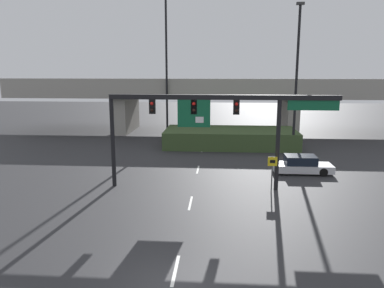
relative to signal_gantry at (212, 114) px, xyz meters
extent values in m
plane|color=#2D2D30|center=(-1.20, -11.78, -5.07)|extent=(160.00, 160.00, 0.00)
cube|color=silver|center=(-1.20, -10.76, -5.06)|extent=(0.14, 2.40, 0.01)
cube|color=silver|center=(-1.20, -3.02, -5.06)|extent=(0.14, 2.40, 0.01)
cube|color=silver|center=(-1.20, 4.71, -5.06)|extent=(0.14, 2.40, 0.01)
cube|color=silver|center=(-1.20, 12.44, -5.06)|extent=(0.14, 2.40, 0.01)
cube|color=silver|center=(-1.20, 20.18, -5.06)|extent=(0.14, 2.40, 0.01)
cylinder|color=black|center=(-6.72, 0.02, -1.92)|extent=(0.28, 0.28, 6.30)
cylinder|color=black|center=(4.31, 0.02, -1.92)|extent=(0.28, 0.28, 6.30)
cube|color=black|center=(0.72, 0.02, 1.07)|extent=(14.88, 0.32, 0.32)
cube|color=black|center=(-3.96, 0.02, 0.44)|extent=(0.40, 0.28, 0.95)
sphere|color=red|center=(-3.96, -0.16, 0.65)|extent=(0.22, 0.22, 0.22)
sphere|color=black|center=(-3.96, -0.16, 0.23)|extent=(0.22, 0.22, 0.22)
cube|color=black|center=(-1.20, 0.02, 0.44)|extent=(0.40, 0.28, 0.95)
sphere|color=red|center=(-1.20, -0.16, 0.65)|extent=(0.22, 0.22, 0.22)
sphere|color=black|center=(-1.20, -0.16, 0.23)|extent=(0.22, 0.22, 0.22)
cube|color=black|center=(1.55, 0.02, 0.44)|extent=(0.40, 0.28, 0.95)
sphere|color=red|center=(1.55, -0.16, 0.65)|extent=(0.22, 0.22, 0.22)
sphere|color=black|center=(1.55, -0.16, 0.23)|extent=(0.22, 0.22, 0.22)
cube|color=#115B38|center=(-1.20, -0.08, 0.02)|extent=(2.14, 0.08, 1.80)
cube|color=white|center=(-0.83, -0.13, -0.39)|extent=(0.54, 0.03, 0.40)
cube|color=#115B38|center=(6.42, -0.04, 0.59)|extent=(3.25, 0.07, 0.64)
cylinder|color=#4C4C4C|center=(3.92, -0.59, -3.85)|extent=(0.08, 0.08, 2.43)
cube|color=yellow|center=(3.92, -0.64, -2.99)|extent=(0.60, 0.03, 0.60)
cube|color=black|center=(3.92, -0.65, -2.99)|extent=(0.33, 0.01, 0.21)
cylinder|color=black|center=(7.56, 11.54, 1.74)|extent=(0.24, 0.24, 13.61)
cube|color=#333333|center=(7.56, 11.54, 8.66)|extent=(0.70, 0.36, 0.24)
cylinder|color=black|center=(-5.57, 18.34, 3.87)|extent=(0.24, 0.24, 17.88)
cube|color=#A39E93|center=(-1.20, 23.53, 0.23)|extent=(48.64, 9.83, 1.42)
cube|color=#A39E93|center=(-1.20, 18.82, 1.39)|extent=(48.64, 0.40, 0.90)
cube|color=#A39E93|center=(-11.54, 23.53, -2.77)|extent=(1.40, 7.86, 4.59)
cube|color=#A39E93|center=(9.13, 23.53, -2.77)|extent=(1.40, 7.86, 4.59)
cube|color=#384C28|center=(1.64, 14.46, -4.18)|extent=(13.60, 6.13, 1.77)
cube|color=silver|center=(6.95, 4.28, -4.63)|extent=(4.47, 1.86, 0.56)
cube|color=black|center=(6.77, 4.28, -4.01)|extent=(2.33, 1.67, 0.67)
cylinder|color=black|center=(8.33, 5.09, -4.75)|extent=(0.64, 0.22, 0.64)
cylinder|color=black|center=(8.33, 3.46, -4.75)|extent=(0.64, 0.22, 0.64)
cylinder|color=black|center=(5.56, 5.09, -4.75)|extent=(0.64, 0.22, 0.64)
cylinder|color=black|center=(5.56, 3.46, -4.75)|extent=(0.64, 0.22, 0.64)
camera|label=1|loc=(0.47, -24.37, 2.81)|focal=35.00mm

